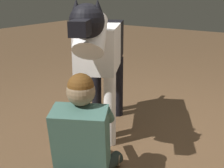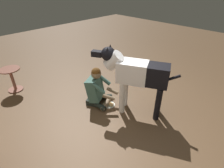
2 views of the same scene
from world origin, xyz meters
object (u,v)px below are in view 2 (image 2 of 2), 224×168
(person_sitting_on_floor, at_px, (97,89))
(round_side_table, at_px, (12,78))
(hot_dog_on_plate, at_px, (109,104))
(large_dog, at_px, (136,74))

(person_sitting_on_floor, bearing_deg, round_side_table, 30.08)
(hot_dog_on_plate, bearing_deg, large_dog, -153.67)
(hot_dog_on_plate, distance_m, round_side_table, 2.43)
(large_dog, height_order, round_side_table, large_dog)
(round_side_table, bearing_deg, hot_dog_on_plate, -150.33)
(person_sitting_on_floor, distance_m, large_dog, 0.95)
(hot_dog_on_plate, relative_size, round_side_table, 0.45)
(large_dog, relative_size, round_side_table, 2.64)
(hot_dog_on_plate, xyz_separation_m, round_side_table, (2.10, 1.19, 0.32))
(hot_dog_on_plate, height_order, round_side_table, round_side_table)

